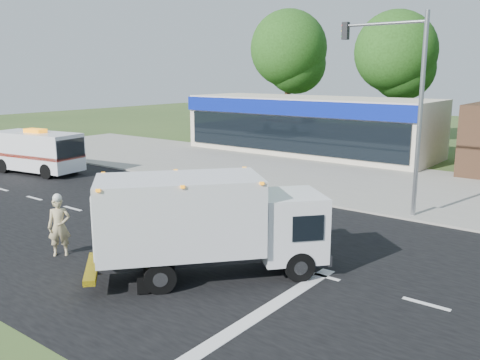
{
  "coord_description": "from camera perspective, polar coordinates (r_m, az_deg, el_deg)",
  "views": [
    {
      "loc": [
        9.53,
        -12.24,
        5.72
      ],
      "look_at": [
        -2.07,
        2.76,
        1.7
      ],
      "focal_mm": 38.0,
      "sensor_mm": 36.0,
      "label": 1
    }
  ],
  "objects": [
    {
      "name": "sidewalk",
      "position": [
        23.25,
        12.32,
        -2.4
      ],
      "size": [
        60.0,
        2.4,
        0.12
      ],
      "primitive_type": "cube",
      "color": "gray",
      "rests_on": "ground"
    },
    {
      "name": "lane_markings",
      "position": [
        14.76,
        0.74,
        -10.75
      ],
      "size": [
        55.2,
        7.0,
        0.01
      ],
      "color": "silver",
      "rests_on": "road_asphalt"
    },
    {
      "name": "retail_strip_mall",
      "position": [
        37.3,
        7.76,
        6.16
      ],
      "size": [
        18.0,
        6.2,
        4.0
      ],
      "color": "beige",
      "rests_on": "ground"
    },
    {
      "name": "traffic_signal_pole",
      "position": [
        21.11,
        18.04,
        9.23
      ],
      "size": [
        3.51,
        0.25,
        8.0
      ],
      "color": "gray",
      "rests_on": "ground"
    },
    {
      "name": "ambulance_van",
      "position": [
        31.42,
        -21.67,
        3.04
      ],
      "size": [
        5.74,
        2.97,
        2.58
      ],
      "rotation": [
        0.0,
        0.0,
        0.16
      ],
      "color": "white",
      "rests_on": "ground"
    },
    {
      "name": "parking_apron",
      "position": [
        28.49,
        17.37,
        -0.15
      ],
      "size": [
        60.0,
        9.0,
        0.02
      ],
      "primitive_type": "cube",
      "color": "gray",
      "rests_on": "ground"
    },
    {
      "name": "ground",
      "position": [
        16.53,
        -0.2,
        -8.27
      ],
      "size": [
        120.0,
        120.0,
        0.0
      ],
      "primitive_type": "plane",
      "color": "#385123",
      "rests_on": "ground"
    },
    {
      "name": "background_trees",
      "position": [
        41.74,
        23.95,
        13.25
      ],
      "size": [
        36.77,
        7.39,
        12.1
      ],
      "color": "#332114",
      "rests_on": "ground"
    },
    {
      "name": "road_asphalt",
      "position": [
        16.53,
        -0.2,
        -8.26
      ],
      "size": [
        60.0,
        14.0,
        0.02
      ],
      "primitive_type": "cube",
      "color": "black",
      "rests_on": "ground"
    },
    {
      "name": "emergency_worker",
      "position": [
        17.06,
        -19.64,
        -4.84
      ],
      "size": [
        0.8,
        0.83,
        2.03
      ],
      "rotation": [
        0.0,
        0.0,
        0.88
      ],
      "color": "tan",
      "rests_on": "ground"
    },
    {
      "name": "ems_box_truck",
      "position": [
        14.27,
        -3.85,
        -4.43
      ],
      "size": [
        5.88,
        6.36,
        2.94
      ],
      "rotation": [
        0.0,
        0.0,
        0.86
      ],
      "color": "black",
      "rests_on": "ground"
    }
  ]
}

